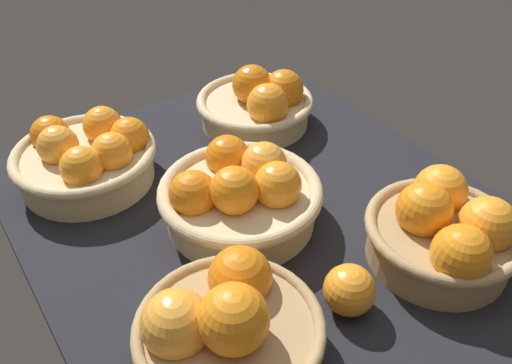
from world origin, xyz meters
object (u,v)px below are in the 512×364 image
Objects in this scene: basket_near_right at (259,104)px; basket_far_left at (225,327)px; basket_center at (240,194)px; basket_far_right at (87,157)px; loose_orange_front_gap at (349,290)px; basket_near_left at (445,231)px.

basket_near_right is 54.06cm from basket_far_left.
basket_center is at bearing 139.32° from basket_near_right.
basket_far_left reaches higher than basket_far_right.
basket_far_left is 0.89× the size of basket_center.
basket_center is (19.74, -15.20, 0.18)cm from basket_far_left.
basket_near_right is at bearing -20.85° from loose_orange_front_gap.
loose_orange_front_gap is at bearing -159.34° from basket_far_right.
basket_far_right is at bearing 87.27° from basket_near_right.
basket_far_left reaches higher than basket_center.
basket_near_left is at bearing -97.06° from basket_far_left.
basket_near_right is 3.36× the size of loose_orange_front_gap.
loose_orange_front_gap is at bearing 87.44° from basket_near_left.
loose_orange_front_gap is (-3.47, -16.95, -1.32)cm from basket_far_left.
basket_near_left reaches higher than loose_orange_front_gap.
basket_near_left is at bearing -179.86° from basket_near_right.
basket_far_right is 50.24cm from loose_orange_front_gap.
basket_near_right is 46.11cm from basket_near_left.
basket_near_right reaches higher than basket_far_right.
basket_far_right reaches higher than loose_orange_front_gap.
basket_center is 3.70× the size of loose_orange_front_gap.
basket_center reaches higher than basket_far_right.
basket_far_left is 1.04× the size of basket_near_left.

